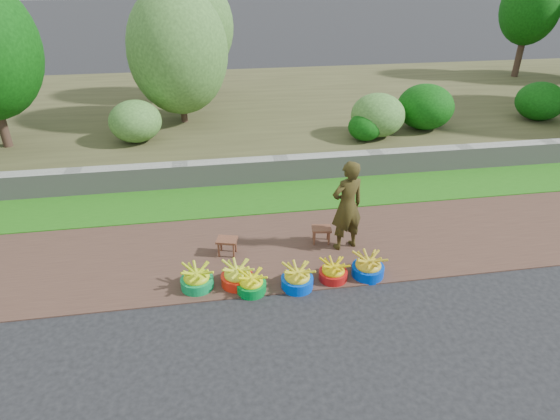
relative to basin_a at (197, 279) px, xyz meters
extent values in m
plane|color=black|center=(1.90, -0.36, -0.17)|extent=(120.00, 120.00, 0.00)
cube|color=#493025|center=(1.90, 0.89, -0.16)|extent=(80.00, 2.50, 0.02)
cube|color=#246B14|center=(1.90, 2.89, -0.15)|extent=(80.00, 1.50, 0.04)
cube|color=gray|center=(1.90, 3.74, 0.11)|extent=(80.00, 0.35, 0.55)
cube|color=#484626|center=(1.90, 8.64, 0.08)|extent=(80.00, 10.00, 0.50)
cylinder|color=#3E2A20|center=(0.20, 9.37, 1.07)|extent=(0.21, 0.21, 1.49)
ellipsoid|color=#487B31|center=(0.20, 9.37, 2.51)|extent=(2.31, 2.31, 2.89)
cylinder|color=#3E2A20|center=(12.11, 10.61, 1.24)|extent=(0.24, 0.24, 1.81)
ellipsoid|color=#0B4A0B|center=(12.11, 10.61, 2.76)|extent=(2.07, 2.07, 2.59)
cylinder|color=#3E2A20|center=(-0.28, 6.93, 0.88)|extent=(0.18, 0.18, 1.10)
ellipsoid|color=#487B31|center=(-0.28, 6.93, 2.21)|extent=(2.60, 2.60, 3.25)
cylinder|color=#3E2A20|center=(-4.45, 5.64, 1.08)|extent=(0.21, 0.21, 1.50)
ellipsoid|color=#0B4A0B|center=(6.00, 5.32, 0.91)|extent=(1.46, 1.46, 1.16)
ellipsoid|color=#487B31|center=(4.57, 4.95, 0.87)|extent=(1.34, 1.34, 1.07)
ellipsoid|color=#0B4A0B|center=(9.48, 5.55, 0.85)|extent=(1.29, 1.29, 1.03)
ellipsoid|color=#487B31|center=(-1.39, 5.51, 0.84)|extent=(1.26, 1.26, 1.01)
ellipsoid|color=#0B4A0B|center=(4.18, 4.69, 0.67)|extent=(0.84, 0.84, 0.67)
cylinder|color=#0A8844|center=(0.00, 0.00, -0.08)|extent=(0.50, 0.50, 0.18)
ellipsoid|color=#B9CC15|center=(0.00, 0.00, 0.06)|extent=(0.44, 0.44, 0.29)
cylinder|color=red|center=(0.62, -0.02, -0.08)|extent=(0.50, 0.50, 0.18)
ellipsoid|color=gold|center=(0.62, -0.02, 0.06)|extent=(0.44, 0.44, 0.29)
cylinder|color=#007828|center=(0.82, -0.22, -0.09)|extent=(0.46, 0.46, 0.16)
ellipsoid|color=#DAD60B|center=(0.82, -0.22, 0.04)|extent=(0.40, 0.40, 0.26)
cylinder|color=#003DCE|center=(1.53, -0.22, -0.08)|extent=(0.50, 0.50, 0.18)
ellipsoid|color=gold|center=(1.53, -0.22, 0.06)|extent=(0.44, 0.44, 0.29)
cylinder|color=#AA1211|center=(2.13, -0.13, -0.09)|extent=(0.45, 0.45, 0.16)
ellipsoid|color=gold|center=(2.13, -0.13, 0.04)|extent=(0.40, 0.40, 0.26)
cylinder|color=#0034BF|center=(2.70, -0.11, -0.08)|extent=(0.52, 0.52, 0.19)
ellipsoid|color=gold|center=(2.70, -0.11, 0.07)|extent=(0.45, 0.45, 0.29)
cube|color=brown|center=(0.52, 0.84, 0.13)|extent=(0.40, 0.34, 0.04)
cylinder|color=brown|center=(0.37, 0.79, -0.02)|extent=(0.04, 0.04, 0.26)
cylinder|color=brown|center=(0.62, 0.72, -0.02)|extent=(0.04, 0.04, 0.26)
cylinder|color=brown|center=(0.42, 0.96, -0.02)|extent=(0.04, 0.04, 0.26)
cylinder|color=brown|center=(0.67, 0.89, -0.02)|extent=(0.04, 0.04, 0.26)
cube|color=brown|center=(2.19, 0.96, 0.13)|extent=(0.37, 0.30, 0.04)
cylinder|color=brown|center=(2.05, 0.89, -0.02)|extent=(0.04, 0.04, 0.26)
cylinder|color=brown|center=(2.31, 0.85, -0.02)|extent=(0.04, 0.04, 0.26)
cylinder|color=brown|center=(2.08, 1.07, -0.02)|extent=(0.04, 0.04, 0.26)
cylinder|color=brown|center=(2.33, 1.03, -0.02)|extent=(0.04, 0.04, 0.26)
imported|color=black|center=(2.56, 0.75, 0.66)|extent=(0.67, 0.53, 1.62)
camera|label=1|loc=(0.34, -5.93, 4.35)|focal=30.00mm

